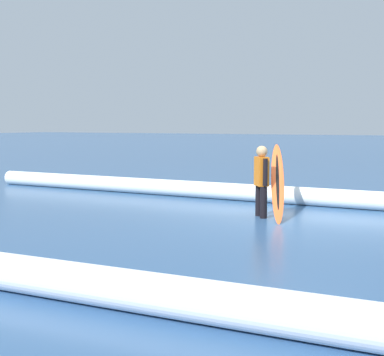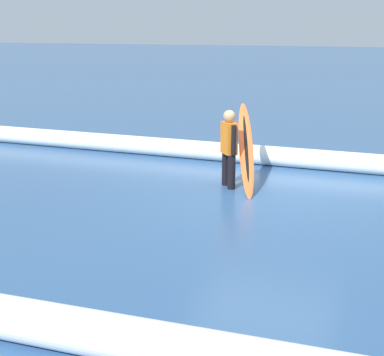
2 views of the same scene
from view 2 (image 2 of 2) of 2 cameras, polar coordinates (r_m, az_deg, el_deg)
The scene contains 4 objects.
ground_plane at distance 10.34m, azimuth 7.41°, elevation -1.33°, with size 155.15×155.15×0.00m, color #305583.
surfer at distance 10.40m, azimuth 3.63°, elevation 3.25°, with size 0.37×0.46×1.40m.
surfboard at distance 10.54m, azimuth 5.30°, elevation 2.94°, with size 0.88×1.78×1.42m.
wave_crest_foreground at distance 11.98m, azimuth 16.38°, elevation 1.39°, with size 0.40×0.40×21.95m, color white.
Camera 2 is at (-2.30, 9.68, 2.82)m, focal length 54.61 mm.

